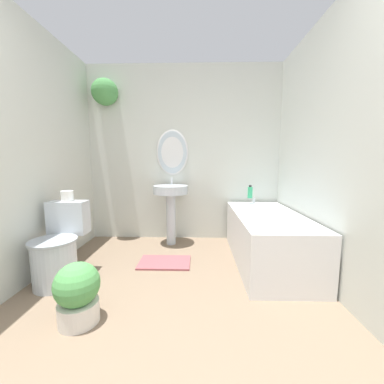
# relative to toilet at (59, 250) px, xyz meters

# --- Properties ---
(wall_back) EXTENTS (2.75, 0.34, 2.40)m
(wall_back) POSITION_rel_toilet_xyz_m (0.96, 1.31, 0.97)
(wall_back) COLOR silver
(wall_back) RESTS_ON ground_plane
(wall_left) EXTENTS (0.06, 2.95, 2.40)m
(wall_left) POSITION_rel_toilet_xyz_m (-0.29, -0.12, 0.90)
(wall_left) COLOR silver
(wall_left) RESTS_ON ground_plane
(wall_right) EXTENTS (0.06, 2.95, 2.40)m
(wall_right) POSITION_rel_toilet_xyz_m (2.41, -0.12, 0.90)
(wall_right) COLOR silver
(wall_right) RESTS_ON ground_plane
(toilet) EXTENTS (0.39, 0.55, 0.72)m
(toilet) POSITION_rel_toilet_xyz_m (0.00, 0.00, 0.00)
(toilet) COLOR silver
(toilet) RESTS_ON ground_plane
(pedestal_sink) EXTENTS (0.45, 0.45, 0.89)m
(pedestal_sink) POSITION_rel_toilet_xyz_m (0.90, 1.03, 0.30)
(pedestal_sink) COLOR silver
(pedestal_sink) RESTS_ON ground_plane
(bathtub) EXTENTS (0.68, 1.50, 0.62)m
(bathtub) POSITION_rel_toilet_xyz_m (2.01, 0.49, -0.02)
(bathtub) COLOR silver
(bathtub) RESTS_ON ground_plane
(shampoo_bottle) EXTENTS (0.06, 0.06, 0.17)m
(shampoo_bottle) POSITION_rel_toilet_xyz_m (1.95, 1.09, 0.39)
(shampoo_bottle) COLOR #38B275
(shampoo_bottle) RESTS_ON bathtub
(potted_plant) EXTENTS (0.30, 0.30, 0.42)m
(potted_plant) POSITION_rel_toilet_xyz_m (0.45, -0.54, -0.08)
(potted_plant) COLOR silver
(potted_plant) RESTS_ON ground_plane
(bath_mat) EXTENTS (0.55, 0.36, 0.02)m
(bath_mat) POSITION_rel_toilet_xyz_m (0.90, 0.41, -0.29)
(bath_mat) COLOR #934C51
(bath_mat) RESTS_ON ground_plane
(toilet_paper_roll) EXTENTS (0.11, 0.11, 0.10)m
(toilet_paper_roll) POSITION_rel_toilet_xyz_m (0.00, 0.20, 0.46)
(toilet_paper_roll) COLOR white
(toilet_paper_roll) RESTS_ON toilet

